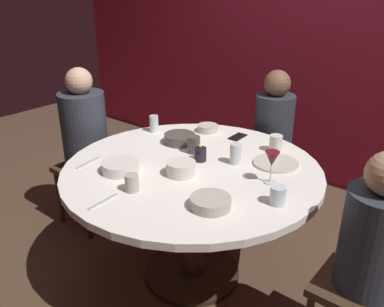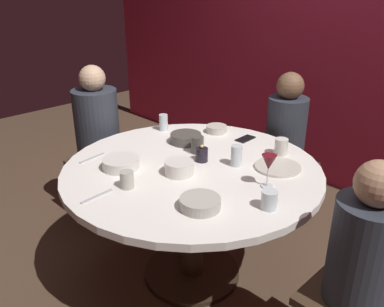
{
  "view_description": "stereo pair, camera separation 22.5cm",
  "coord_description": "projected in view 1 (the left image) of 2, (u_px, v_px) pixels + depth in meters",
  "views": [
    {
      "loc": [
        1.3,
        -1.6,
        1.74
      ],
      "look_at": [
        0.0,
        0.0,
        0.84
      ],
      "focal_mm": 37.76,
      "sensor_mm": 36.0,
      "label": 1
    },
    {
      "loc": [
        1.47,
        -1.45,
        1.74
      ],
      "look_at": [
        0.0,
        0.0,
        0.84
      ],
      "focal_mm": 37.76,
      "sensor_mm": 36.0,
      "label": 2
    }
  ],
  "objects": [
    {
      "name": "cup_beside_wine",
      "position": [
        276.0,
        143.0,
        2.47
      ],
      "size": [
        0.08,
        0.08,
        0.1
      ],
      "primitive_type": "cylinder",
      "color": "silver",
      "rests_on": "dining_table"
    },
    {
      "name": "fork_near_plate",
      "position": [
        103.0,
        201.0,
        1.92
      ],
      "size": [
        0.03,
        0.18,
        0.01
      ],
      "primitive_type": "cube",
      "rotation": [
        0.0,
        0.0,
        0.06
      ],
      "color": "#B7B7BC",
      "rests_on": "dining_table"
    },
    {
      "name": "cup_near_candle",
      "position": [
        278.0,
        195.0,
        1.89
      ],
      "size": [
        0.08,
        0.08,
        0.09
      ],
      "primitive_type": "cylinder",
      "color": "silver",
      "rests_on": "dining_table"
    },
    {
      "name": "seated_diner_back",
      "position": [
        273.0,
        129.0,
        2.98
      ],
      "size": [
        0.4,
        0.4,
        1.15
      ],
      "rotation": [
        0.0,
        0.0,
        4.71
      ],
      "color": "#3F2D1E",
      "rests_on": "ground"
    },
    {
      "name": "bowl_small_white",
      "position": [
        180.0,
        138.0,
        2.6
      ],
      "size": [
        0.2,
        0.2,
        0.06
      ],
      "primitive_type": "cylinder",
      "color": "#4C4742",
      "rests_on": "dining_table"
    },
    {
      "name": "cup_by_right_diner",
      "position": [
        235.0,
        154.0,
        2.3
      ],
      "size": [
        0.06,
        0.06,
        0.12
      ],
      "primitive_type": "cylinder",
      "color": "silver",
      "rests_on": "dining_table"
    },
    {
      "name": "cell_phone",
      "position": [
        238.0,
        137.0,
        2.7
      ],
      "size": [
        0.07,
        0.14,
        0.01
      ],
      "primitive_type": "cube",
      "rotation": [
        0.0,
        0.0,
        0.03
      ],
      "color": "black",
      "rests_on": "dining_table"
    },
    {
      "name": "seated_diner_left",
      "position": [
        85.0,
        132.0,
        2.86
      ],
      "size": [
        0.4,
        0.4,
        1.19
      ],
      "rotation": [
        0.0,
        0.0,
        6.28
      ],
      "color": "#3F2D1E",
      "rests_on": "ground"
    },
    {
      "name": "bowl_serving_large",
      "position": [
        120.0,
        167.0,
        2.21
      ],
      "size": [
        0.21,
        0.21,
        0.06
      ],
      "primitive_type": "cylinder",
      "color": "silver",
      "rests_on": "dining_table"
    },
    {
      "name": "knife_near_plate",
      "position": [
        88.0,
        163.0,
        2.32
      ],
      "size": [
        0.04,
        0.18,
        0.01
      ],
      "primitive_type": "cube",
      "rotation": [
        0.0,
        0.0,
        0.13
      ],
      "color": "#B7B7BC",
      "rests_on": "dining_table"
    },
    {
      "name": "cup_far_edge",
      "position": [
        194.0,
        145.0,
        2.44
      ],
      "size": [
        0.08,
        0.08,
        0.1
      ],
      "primitive_type": "cylinder",
      "color": "#4C4742",
      "rests_on": "dining_table"
    },
    {
      "name": "bowl_salad_center",
      "position": [
        208.0,
        128.0,
        2.79
      ],
      "size": [
        0.14,
        0.14,
        0.05
      ],
      "primitive_type": "cylinder",
      "color": "beige",
      "rests_on": "dining_table"
    },
    {
      "name": "back_wall",
      "position": [
        329.0,
        35.0,
        3.34
      ],
      "size": [
        6.0,
        0.1,
        2.6
      ],
      "primitive_type": "cube",
      "color": "maroon",
      "rests_on": "ground"
    },
    {
      "name": "bowl_sauce_side",
      "position": [
        211.0,
        202.0,
        1.87
      ],
      "size": [
        0.19,
        0.19,
        0.05
      ],
      "primitive_type": "cylinder",
      "color": "#B2ADA3",
      "rests_on": "dining_table"
    },
    {
      "name": "cup_center_front",
      "position": [
        132.0,
        183.0,
        2.0
      ],
      "size": [
        0.07,
        0.07,
        0.09
      ],
      "primitive_type": "cylinder",
      "color": "#B2ADA3",
      "rests_on": "dining_table"
    },
    {
      "name": "cup_by_left_diner",
      "position": [
        154.0,
        124.0,
        2.78
      ],
      "size": [
        0.06,
        0.06,
        0.11
      ],
      "primitive_type": "cylinder",
      "color": "silver",
      "rests_on": "dining_table"
    },
    {
      "name": "dining_table",
      "position": [
        192.0,
        188.0,
        2.34
      ],
      "size": [
        1.46,
        1.46,
        0.76
      ],
      "color": "white",
      "rests_on": "ground"
    },
    {
      "name": "dinner_plate",
      "position": [
        276.0,
        163.0,
        2.31
      ],
      "size": [
        0.26,
        0.26,
        0.01
      ],
      "primitive_type": "cylinder",
      "color": "beige",
      "rests_on": "dining_table"
    },
    {
      "name": "wine_glass",
      "position": [
        272.0,
        160.0,
        2.05
      ],
      "size": [
        0.08,
        0.08,
        0.18
      ],
      "color": "silver",
      "rests_on": "dining_table"
    },
    {
      "name": "seated_diner_right",
      "position": [
        374.0,
        244.0,
        1.73
      ],
      "size": [
        0.4,
        0.4,
        1.12
      ],
      "rotation": [
        0.0,
        0.0,
        3.14
      ],
      "color": "#3F2D1E",
      "rests_on": "ground"
    },
    {
      "name": "ground_plane",
      "position": [
        192.0,
        273.0,
        2.59
      ],
      "size": [
        8.0,
        8.0,
        0.0
      ],
      "primitive_type": "plane",
      "color": "#4C3828"
    },
    {
      "name": "bowl_rice_portion",
      "position": [
        181.0,
        168.0,
        2.17
      ],
      "size": [
        0.16,
        0.16,
        0.07
      ],
      "primitive_type": "cylinder",
      "color": "silver",
      "rests_on": "dining_table"
    },
    {
      "name": "candle_holder",
      "position": [
        200.0,
        154.0,
        2.34
      ],
      "size": [
        0.07,
        0.07,
        0.1
      ],
      "color": "black",
      "rests_on": "dining_table"
    }
  ]
}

